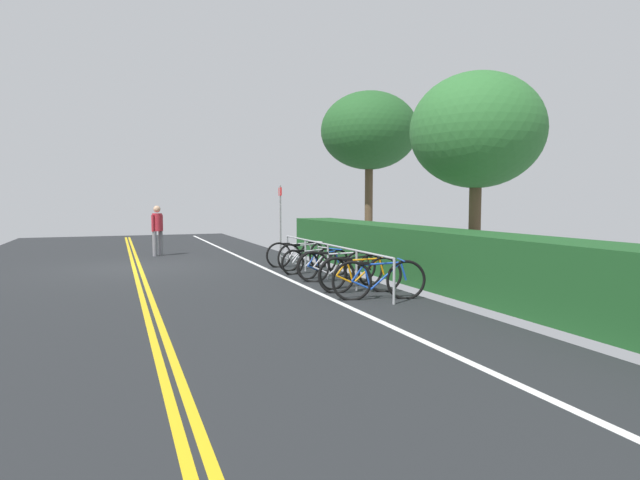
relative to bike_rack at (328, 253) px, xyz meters
name	(u,v)px	position (x,y,z in m)	size (l,w,h in m)	color
ground_plane	(137,268)	(-3.98, -4.13, -0.66)	(28.28, 10.03, 0.05)	#232628
centre_line_yellow_inner	(134,268)	(-3.98, -4.21, -0.64)	(25.45, 0.10, 0.00)	gold
centre_line_yellow_outer	(140,267)	(-3.98, -4.05, -0.64)	(25.45, 0.10, 0.00)	gold
bike_lane_stripe_white	(252,262)	(-3.98, -0.86, -0.64)	(25.45, 0.12, 0.00)	white
bike_rack	(328,253)	(0.00, 0.00, 0.00)	(6.39, 0.05, 0.85)	#9EA0A5
bicycle_0	(296,254)	(-2.60, 0.07, -0.29)	(0.46, 1.73, 0.75)	black
bicycle_1	(305,256)	(-1.95, 0.11, -0.28)	(0.65, 1.73, 0.77)	black
bicycle_2	(310,261)	(-1.22, -0.02, -0.32)	(0.55, 1.66, 0.68)	black
bicycle_3	(323,264)	(-0.41, 0.05, -0.31)	(0.65, 1.59, 0.70)	black
bicycle_4	(337,266)	(0.40, 0.05, -0.28)	(0.67, 1.73, 0.76)	black
bicycle_5	(352,271)	(1.18, 0.08, -0.29)	(0.56, 1.71, 0.74)	black
bicycle_6	(360,275)	(1.84, -0.04, -0.27)	(0.54, 1.71, 0.78)	black
bicycle_7	(379,280)	(2.65, -0.04, -0.27)	(0.57, 1.78, 0.79)	black
pedestrian	(157,227)	(-7.00, -3.35, 0.33)	(0.35, 0.39, 1.68)	slate
sign_post_near	(280,217)	(-3.64, -0.07, 0.74)	(0.36, 0.07, 2.30)	gray
hedge_backdrop	(434,257)	(1.50, 1.93, -0.02)	(15.34, 1.28, 1.23)	#1C4C21
tree_near_left	(369,131)	(-5.78, 3.92, 3.69)	(3.47, 3.47, 5.73)	brown
tree_mid	(477,131)	(1.24, 3.20, 2.82)	(3.08, 3.08, 4.80)	brown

